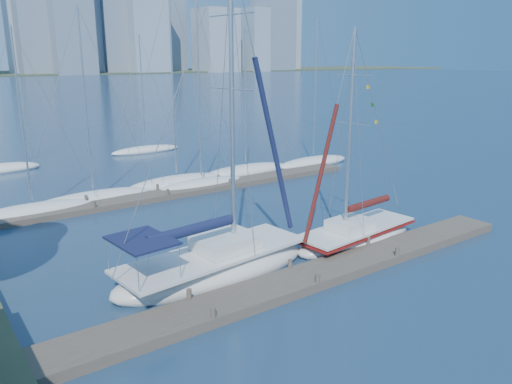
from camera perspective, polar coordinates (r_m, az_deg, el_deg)
ground at (r=21.84m, az=5.40°, el=-10.36°), size 700.00×700.00×0.00m
near_dock at (r=21.75m, az=5.42°, el=-9.89°), size 26.00×2.00×0.40m
far_dock at (r=35.49m, az=-9.14°, el=-0.09°), size 30.00×1.80×0.36m
sailboat_navy at (r=22.05m, az=-4.83°, el=-7.10°), size 9.79×4.10×14.50m
sailboat_maroon at (r=26.38m, az=11.35°, el=-3.92°), size 7.89×3.24×11.28m
bg_boat_0 at (r=33.52m, az=-24.13°, el=-2.04°), size 7.88×4.82×11.46m
bg_boat_1 at (r=35.22m, az=-18.03°, el=-0.66°), size 8.28×3.49×12.79m
bg_boat_2 at (r=38.19m, az=-9.03°, el=1.16°), size 8.17×4.97×14.65m
bg_boat_3 at (r=37.26m, az=-6.23°, el=0.87°), size 7.36×3.34×13.51m
bg_boat_4 at (r=41.54m, az=-1.15°, el=2.44°), size 8.52×5.02×11.92m
bg_boat_5 at (r=45.42m, az=6.57°, el=3.44°), size 7.86×2.61×12.95m
bg_boat_6 at (r=47.59m, az=-27.16°, el=2.40°), size 6.64×3.81×12.95m
bg_boat_7 at (r=52.50m, az=-12.49°, el=4.73°), size 7.48×3.10×11.82m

